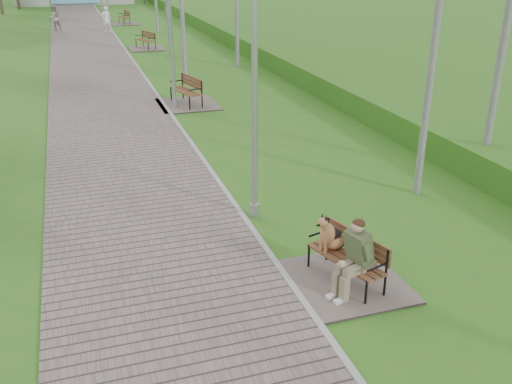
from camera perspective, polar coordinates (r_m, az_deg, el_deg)
ground at (r=7.74m, az=6.49°, el=-13.37°), size 120.00×120.00×0.00m
walkway at (r=27.51m, az=-16.21°, el=12.74°), size 3.50×67.00×0.04m
kerb at (r=27.62m, az=-12.51°, el=13.15°), size 0.10×67.00×0.05m
embankment at (r=29.89m, az=12.03°, el=13.87°), size 14.00×70.00×1.60m
bench_main at (r=8.48m, az=8.83°, el=-6.91°), size 1.59×1.76×1.38m
bench_second at (r=18.42m, az=-6.97°, el=9.25°), size 1.81×2.01×1.11m
bench_third at (r=29.57m, az=-10.96°, el=14.22°), size 1.66×1.85×1.02m
bench_far at (r=39.98m, az=-13.01°, el=16.32°), size 1.73×1.92×1.06m
lamp_post_near at (r=9.86m, az=-0.15°, el=8.83°), size 0.18×0.18×4.60m
lamp_post_second at (r=17.73m, az=-8.49°, el=15.26°), size 0.18×0.18×4.75m
pedestrian_near at (r=36.03m, az=-14.73°, el=16.35°), size 0.59×0.43×1.50m
pedestrian_far at (r=37.62m, az=-19.51°, el=16.09°), size 0.90×0.81×1.51m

